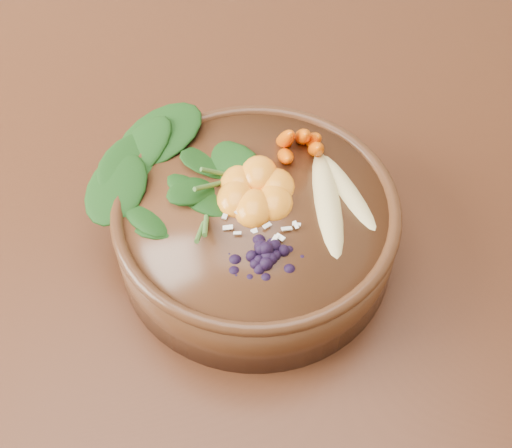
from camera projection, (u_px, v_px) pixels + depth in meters
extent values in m
plane|color=#381E0F|center=(153.00, 443.00, 1.40)|extent=(4.00, 4.00, 0.00)
cube|color=#532916|center=(81.00, 211.00, 0.82)|extent=(1.60, 0.90, 0.04)
cylinder|color=#4E2B17|center=(256.00, 230.00, 0.73)|extent=(0.33, 0.33, 0.08)
ellipsoid|color=#E0CC84|center=(349.00, 184.00, 0.71)|extent=(0.09, 0.14, 0.02)
ellipsoid|color=#E0CC84|center=(329.00, 192.00, 0.69)|extent=(0.05, 0.15, 0.02)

